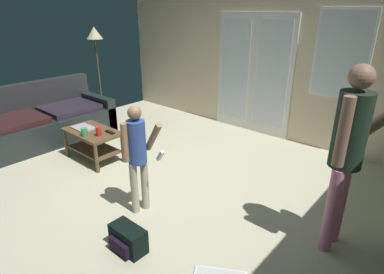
{
  "coord_description": "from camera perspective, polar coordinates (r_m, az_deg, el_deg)",
  "views": [
    {
      "loc": [
        2.62,
        -2.3,
        2.07
      ],
      "look_at": [
        0.77,
        -0.17,
        0.92
      ],
      "focal_mm": 29.79,
      "sensor_mm": 36.0,
      "label": 1
    }
  ],
  "objects": [
    {
      "name": "ground_plane",
      "position": [
        4.06,
        -6.73,
        -8.74
      ],
      "size": [
        6.18,
        5.1,
        0.02
      ],
      "primitive_type": "cube",
      "color": "#BEB99A"
    },
    {
      "name": "person_child",
      "position": [
        3.29,
        -9.7,
        -2.52
      ],
      "size": [
        0.41,
        0.32,
        1.19
      ],
      "color": "#AAA487",
      "rests_on": "ground_plane"
    },
    {
      "name": "tv_remote_black",
      "position": [
        4.58,
        -14.48,
        0.84
      ],
      "size": [
        0.17,
        0.05,
        0.02
      ],
      "primitive_type": "cube",
      "rotation": [
        0.0,
        0.0,
        -0.02
      ],
      "color": "black",
      "rests_on": "coffee_table"
    },
    {
      "name": "floor_lamp",
      "position": [
        6.52,
        -16.94,
        16.1
      ],
      "size": [
        0.3,
        0.3,
        1.73
      ],
      "color": "#292C2F",
      "rests_on": "ground_plane"
    },
    {
      "name": "cup_by_laptop",
      "position": [
        4.51,
        -16.37,
        0.98
      ],
      "size": [
        0.07,
        0.07,
        0.13
      ],
      "primitive_type": "cylinder",
      "color": "red",
      "rests_on": "coffee_table"
    },
    {
      "name": "cup_near_edge",
      "position": [
        4.56,
        -18.7,
        0.85
      ],
      "size": [
        0.09,
        0.09,
        0.11
      ],
      "primitive_type": "cylinder",
      "color": "#398E4B",
      "rests_on": "coffee_table"
    },
    {
      "name": "laptop_closed",
      "position": [
        4.87,
        -18.89,
        1.6
      ],
      "size": [
        0.34,
        0.24,
        0.02
      ],
      "primitive_type": "cube",
      "rotation": [
        0.0,
        0.0,
        -0.02
      ],
      "color": "#AAAEB4",
      "rests_on": "coffee_table"
    },
    {
      "name": "coffee_table",
      "position": [
        4.79,
        -17.3,
        -0.25
      ],
      "size": [
        0.85,
        0.51,
        0.44
      ],
      "color": "brown",
      "rests_on": "ground_plane"
    },
    {
      "name": "wall_back_with_doors",
      "position": [
        5.53,
        12.84,
        13.51
      ],
      "size": [
        6.18,
        0.09,
        2.63
      ],
      "color": "beige",
      "rests_on": "ground_plane"
    },
    {
      "name": "person_adult",
      "position": [
        2.93,
        26.29,
        -1.51
      ],
      "size": [
        0.56,
        0.45,
        1.68
      ],
      "color": "pink",
      "rests_on": "ground_plane"
    },
    {
      "name": "backpack",
      "position": [
        3.09,
        -11.45,
        -17.46
      ],
      "size": [
        0.35,
        0.22,
        0.24
      ],
      "color": "black",
      "rests_on": "ground_plane"
    },
    {
      "name": "leather_couch",
      "position": [
        5.81,
        -25.16,
        2.33
      ],
      "size": [
        1.0,
        2.15,
        0.91
      ],
      "color": "#1E2727",
      "rests_on": "ground_plane"
    }
  ]
}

